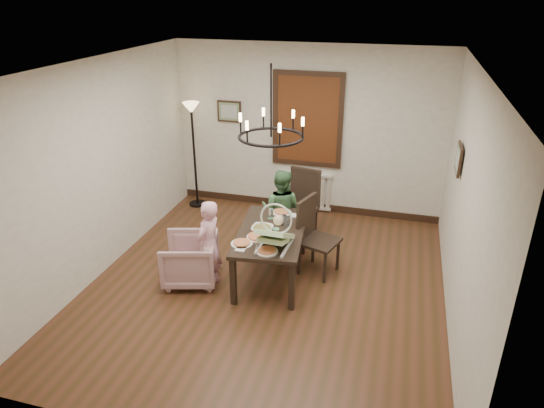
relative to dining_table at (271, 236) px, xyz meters
The scene contains 17 objects.
room_shell 0.80m from the dining_table, 92.70° to the left, with size 4.51×5.00×2.81m.
dining_table is the anchor object (origin of this frame).
chair_far 1.15m from the dining_table, 83.75° to the left, with size 0.48×0.48×1.10m, color black, non-canonical shape.
chair_right 0.66m from the dining_table, 25.26° to the left, with size 0.47×0.47×1.07m, color black, non-canonical shape.
armchair 1.11m from the dining_table, 159.16° to the right, with size 0.68×0.70×0.64m, color #CC9CA2.
elderly_woman 0.83m from the dining_table, 149.08° to the right, with size 0.36×0.24×1.00m, color #E6A2B1.
seated_man 0.82m from the dining_table, 95.58° to the left, with size 0.50×0.39×1.02m, color #467648.
baby_bouncer 0.50m from the dining_table, 68.26° to the right, with size 0.42×0.58×0.38m, color #C2E39D, non-canonical shape.
salad_bowl 0.17m from the dining_table, 151.82° to the right, with size 0.33×0.33×0.08m, color white.
pizza_platter 0.28m from the dining_table, 113.03° to the right, with size 0.29×0.29×0.04m, color tan.
drinking_glass 0.28m from the dining_table, 45.38° to the left, with size 0.07×0.07×0.13m, color silver.
window_blinds 2.44m from the dining_table, 90.17° to the left, with size 1.00×0.03×1.40m, color #592911.
radiator 2.27m from the dining_table, 90.17° to the left, with size 0.92×0.12×0.62m, color silver, non-canonical shape.
picture_back 2.82m from the dining_table, 121.17° to the left, with size 0.42×0.03×0.36m, color black.
picture_right 2.53m from the dining_table, 16.98° to the left, with size 0.42×0.03×0.36m, color black.
floor_lamp 2.72m from the dining_table, 134.76° to the left, with size 0.30×0.30×1.80m, color black, non-canonical shape.
chandelier 1.34m from the dining_table, ahead, with size 0.80×0.80×0.04m, color black.
Camera 1 is at (1.50, -5.14, 3.59)m, focal length 32.00 mm.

